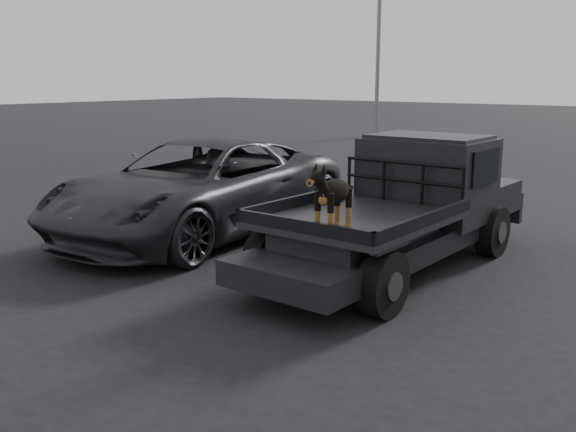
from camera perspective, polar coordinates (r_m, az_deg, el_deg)
The scene contains 6 objects.
ground at distance 7.16m, azimuth 3.43°, elevation -9.22°, with size 120.00×120.00×0.00m, color black.
flatbed_ute at distance 8.99m, azimuth 9.38°, elevation -1.83°, with size 2.00×5.40×0.92m, color black, non-canonical shape.
ute_cab at distance 9.66m, azimuth 12.33°, elevation 4.45°, with size 1.72×1.30×0.88m, color black, non-canonical shape.
headache_rack at distance 9.02m, azimuth 10.16°, elevation 2.95°, with size 1.80×0.08×0.55m, color black, non-canonical shape.
dog at distance 7.29m, azimuth 4.06°, elevation 1.70°, with size 0.32×0.60×0.74m, color black, non-canonical shape.
parked_suv at distance 10.92m, azimuth -7.85°, elevation 2.52°, with size 2.66×5.76×1.60m, color #29282D.
Camera 1 is at (3.81, -5.47, 2.61)m, focal length 40.00 mm.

